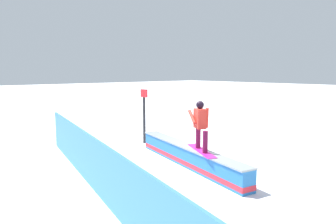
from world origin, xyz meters
TOP-DOWN VIEW (x-y plane):
  - ground_plane at (0.00, 0.00)m, footprint 120.00×120.00m
  - grind_box at (0.00, 0.00)m, footprint 5.04×1.47m
  - snowboarder at (-0.54, 0.08)m, footprint 1.56×0.94m
  - safety_fence at (0.00, 3.01)m, footprint 9.96×2.07m
  - trail_marker at (3.23, -0.76)m, footprint 0.40×0.10m

SIDE VIEW (x-z plane):
  - ground_plane at x=0.00m, z-range 0.00..0.00m
  - grind_box at x=0.00m, z-range -0.03..0.57m
  - safety_fence at x=0.00m, z-range 0.00..1.27m
  - trail_marker at x=3.23m, z-range 0.07..2.15m
  - snowboarder at x=-0.54m, z-range 0.65..2.01m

